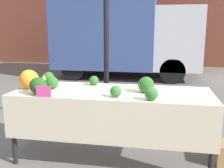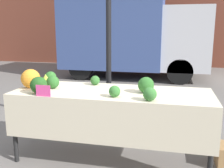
# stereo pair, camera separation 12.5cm
# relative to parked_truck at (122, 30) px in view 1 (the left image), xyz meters

# --- Properties ---
(ground_plane) EXTENTS (40.00, 40.00, 0.00)m
(ground_plane) POSITION_rel_parked_truck_xyz_m (0.62, -5.19, -1.41)
(ground_plane) COLOR slate
(tent_pole) EXTENTS (0.07, 0.07, 2.24)m
(tent_pole) POSITION_rel_parked_truck_xyz_m (0.42, -4.51, -0.29)
(tent_pole) COLOR black
(tent_pole) RESTS_ON ground_plane
(parked_truck) EXTENTS (4.19, 2.04, 2.72)m
(parked_truck) POSITION_rel_parked_truck_xyz_m (0.00, 0.00, 0.00)
(parked_truck) COLOR #384C84
(parked_truck) RESTS_ON ground_plane
(market_table) EXTENTS (2.17, 0.78, 0.79)m
(market_table) POSITION_rel_parked_truck_xyz_m (0.62, -5.25, -0.72)
(market_table) COLOR beige
(market_table) RESTS_ON ground_plane
(orange_cauliflower) EXTENTS (0.22, 0.22, 0.22)m
(orange_cauliflower) POSITION_rel_parked_truck_xyz_m (-0.33, -5.24, -0.52)
(orange_cauliflower) COLOR orange
(orange_cauliflower) RESTS_ON market_table
(romanesco_head) EXTENTS (0.17, 0.17, 0.14)m
(romanesco_head) POSITION_rel_parked_truck_xyz_m (-0.23, -5.06, -0.56)
(romanesco_head) COLOR #93B238
(romanesco_head) RESTS_ON market_table
(broccoli_head_0) EXTENTS (0.15, 0.15, 0.15)m
(broccoli_head_0) POSITION_rel_parked_truck_xyz_m (-0.07, -5.21, -0.55)
(broccoli_head_0) COLOR #2D6628
(broccoli_head_0) RESTS_ON market_table
(broccoli_head_1) EXTENTS (0.18, 0.18, 0.18)m
(broccoli_head_1) POSITION_rel_parked_truck_xyz_m (-0.11, -5.46, -0.54)
(broccoli_head_1) COLOR #23511E
(broccoli_head_1) RESTS_ON market_table
(broccoli_head_2) EXTENTS (0.13, 0.13, 0.13)m
(broccoli_head_2) POSITION_rel_parked_truck_xyz_m (1.06, -5.49, -0.56)
(broccoli_head_2) COLOR #387533
(broccoli_head_2) RESTS_ON market_table
(broccoli_head_3) EXTENTS (0.17, 0.17, 0.17)m
(broccoli_head_3) POSITION_rel_parked_truck_xyz_m (0.99, -5.19, -0.54)
(broccoli_head_3) COLOR #2D6628
(broccoli_head_3) RESTS_ON market_table
(broccoli_head_4) EXTENTS (0.12, 0.12, 0.12)m
(broccoli_head_4) POSITION_rel_parked_truck_xyz_m (0.71, -5.43, -0.57)
(broccoli_head_4) COLOR #387533
(broccoli_head_4) RESTS_ON market_table
(broccoli_head_5) EXTENTS (0.14, 0.14, 0.14)m
(broccoli_head_5) POSITION_rel_parked_truck_xyz_m (-0.24, -4.91, -0.55)
(broccoli_head_5) COLOR #2D6628
(broccoli_head_5) RESTS_ON market_table
(broccoli_head_6) EXTENTS (0.11, 0.11, 0.11)m
(broccoli_head_6) POSITION_rel_parked_truck_xyz_m (0.35, -4.92, -0.57)
(broccoli_head_6) COLOR #336B2D
(broccoli_head_6) RESTS_ON market_table
(price_sign) EXTENTS (0.16, 0.01, 0.12)m
(price_sign) POSITION_rel_parked_truck_xyz_m (-0.00, -5.57, -0.57)
(price_sign) COLOR #EF4793
(price_sign) RESTS_ON market_table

